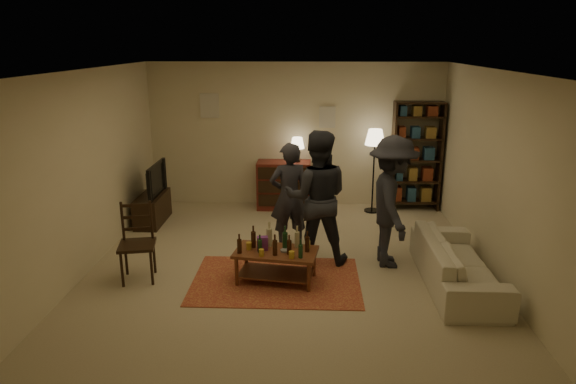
# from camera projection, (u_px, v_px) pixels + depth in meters

# --- Properties ---
(floor) EXTENTS (6.00, 6.00, 0.00)m
(floor) POSITION_uv_depth(u_px,v_px,m) (288.00, 268.00, 7.18)
(floor) COLOR #C6B793
(floor) RESTS_ON ground
(room_shell) EXTENTS (6.00, 6.00, 6.00)m
(room_shell) POSITION_uv_depth(u_px,v_px,m) (260.00, 111.00, 9.55)
(room_shell) COLOR beige
(room_shell) RESTS_ON ground
(rug) EXTENTS (2.20, 1.50, 0.01)m
(rug) POSITION_uv_depth(u_px,v_px,m) (276.00, 281.00, 6.79)
(rug) COLOR maroon
(rug) RESTS_ON ground
(coffee_table) EXTENTS (1.13, 0.73, 0.77)m
(coffee_table) POSITION_uv_depth(u_px,v_px,m) (276.00, 254.00, 6.69)
(coffee_table) COLOR brown
(coffee_table) RESTS_ON ground
(dining_chair) EXTENTS (0.54, 0.54, 1.06)m
(dining_chair) POSITION_uv_depth(u_px,v_px,m) (137.00, 239.00, 6.75)
(dining_chair) COLOR black
(dining_chair) RESTS_ON ground
(tv_stand) EXTENTS (0.40, 1.00, 1.06)m
(tv_stand) POSITION_uv_depth(u_px,v_px,m) (152.00, 201.00, 8.90)
(tv_stand) COLOR black
(tv_stand) RESTS_ON ground
(dresser) EXTENTS (1.00, 0.50, 1.36)m
(dresser) POSITION_uv_depth(u_px,v_px,m) (284.00, 184.00, 9.65)
(dresser) COLOR maroon
(dresser) RESTS_ON ground
(bookshelf) EXTENTS (0.90, 0.34, 2.02)m
(bookshelf) POSITION_uv_depth(u_px,v_px,m) (416.00, 155.00, 9.46)
(bookshelf) COLOR black
(bookshelf) RESTS_ON ground
(floor_lamp) EXTENTS (0.36, 0.36, 1.54)m
(floor_lamp) POSITION_uv_depth(u_px,v_px,m) (375.00, 143.00, 9.22)
(floor_lamp) COLOR black
(floor_lamp) RESTS_ON ground
(sofa) EXTENTS (0.81, 2.08, 0.61)m
(sofa) POSITION_uv_depth(u_px,v_px,m) (457.00, 263.00, 6.62)
(sofa) COLOR beige
(sofa) RESTS_ON ground
(person_left) EXTENTS (0.69, 0.55, 1.64)m
(person_left) POSITION_uv_depth(u_px,v_px,m) (289.00, 196.00, 7.69)
(person_left) COLOR #2A2932
(person_left) RESTS_ON ground
(person_right) EXTENTS (0.93, 0.73, 1.90)m
(person_right) POSITION_uv_depth(u_px,v_px,m) (317.00, 198.00, 7.17)
(person_right) COLOR #24252B
(person_right) RESTS_ON ground
(person_by_sofa) EXTENTS (0.72, 1.21, 1.84)m
(person_by_sofa) POSITION_uv_depth(u_px,v_px,m) (392.00, 202.00, 7.07)
(person_by_sofa) COLOR #23242B
(person_by_sofa) RESTS_ON ground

